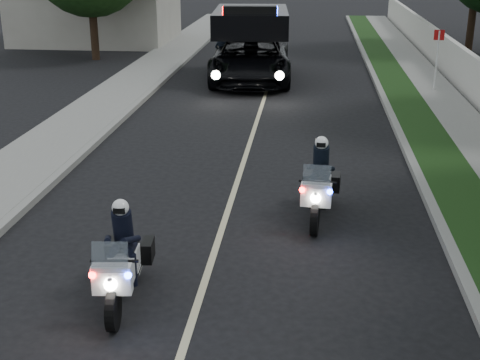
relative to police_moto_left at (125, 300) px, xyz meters
name	(u,v)px	position (x,y,z in m)	size (l,w,h in m)	color
ground	(204,283)	(1.12, 0.65, 0.00)	(120.00, 120.00, 0.00)	black
curb_right	(395,123)	(5.22, 10.65, 0.07)	(0.20, 60.00, 0.15)	gray
grass_verge	(419,124)	(5.92, 10.65, 0.08)	(1.20, 60.00, 0.16)	#193814
sidewalk_right	(464,125)	(7.22, 10.65, 0.08)	(1.40, 60.00, 0.16)	gray
curb_left	(124,116)	(-2.98, 10.65, 0.07)	(0.20, 60.00, 0.15)	gray
sidewalk_left	(90,115)	(-4.08, 10.65, 0.08)	(2.00, 60.00, 0.16)	gray
lane_marking	(257,122)	(1.12, 10.65, 0.00)	(0.12, 50.00, 0.01)	#BFB78C
police_moto_left	(125,300)	(0.00, 0.00, 0.00)	(0.65, 1.87, 1.59)	silver
police_moto_right	(318,218)	(2.93, 3.48, 0.00)	(0.67, 1.92, 1.63)	silver
police_suv	(251,80)	(0.35, 16.96, 0.00)	(3.02, 6.52, 3.17)	black
bicycle	(222,77)	(-0.86, 17.54, 0.00)	(0.53, 1.53, 0.80)	black
cyclist	(222,77)	(-0.86, 17.54, 0.00)	(0.55, 0.37, 1.53)	black
sign_post	(433,93)	(7.12, 15.31, 0.00)	(0.36, 0.36, 2.32)	red
tree_right_d	(468,52)	(10.47, 25.30, 0.00)	(7.50, 7.50, 12.50)	#1B3E14
tree_left_near	(96,60)	(-7.24, 21.08, 0.00)	(5.32, 5.32, 8.86)	#1B4316
tree_left_far	(104,42)	(-8.64, 26.81, 0.00)	(6.31, 6.31, 10.51)	black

